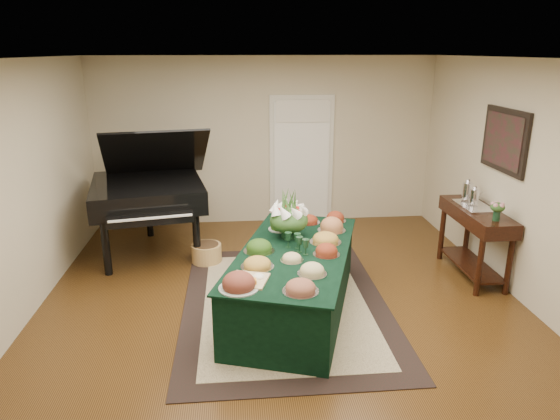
{
  "coord_description": "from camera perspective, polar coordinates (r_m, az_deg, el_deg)",
  "views": [
    {
      "loc": [
        -0.49,
        -5.05,
        2.78
      ],
      "look_at": [
        0.0,
        0.3,
        1.05
      ],
      "focal_mm": 32.0,
      "sensor_mm": 36.0,
      "label": 1
    }
  ],
  "objects": [
    {
      "name": "ground",
      "position": [
        5.78,
        0.28,
        -10.87
      ],
      "size": [
        6.0,
        6.0,
        0.0
      ],
      "primitive_type": "plane",
      "color": "black",
      "rests_on": "ground"
    },
    {
      "name": "area_rug",
      "position": [
        5.82,
        0.58,
        -10.61
      ],
      "size": [
        2.3,
        3.22,
        0.01
      ],
      "color": "black",
      "rests_on": "ground"
    },
    {
      "name": "kitchen_doorway",
      "position": [
        8.28,
        2.46,
        5.58
      ],
      "size": [
        1.05,
        0.07,
        2.1
      ],
      "color": "silver",
      "rests_on": "ground"
    },
    {
      "name": "buffet_table",
      "position": [
        5.54,
        1.66,
        -8.03
      ],
      "size": [
        1.79,
        2.61,
        0.72
      ],
      "color": "black",
      "rests_on": "ground"
    },
    {
      "name": "food_platters",
      "position": [
        5.38,
        1.77,
        -4.08
      ],
      "size": [
        1.55,
        2.28,
        0.13
      ],
      "color": "white",
      "rests_on": "buffet_table"
    },
    {
      "name": "cutting_board",
      "position": [
        4.71,
        -3.55,
        -7.62
      ],
      "size": [
        0.43,
        0.43,
        0.1
      ],
      "color": "tan",
      "rests_on": "buffet_table"
    },
    {
      "name": "green_goblets",
      "position": [
        5.34,
        2.02,
        -3.78
      ],
      "size": [
        0.24,
        0.3,
        0.18
      ],
      "color": "#14331E",
      "rests_on": "buffet_table"
    },
    {
      "name": "floral_centerpiece",
      "position": [
        5.65,
        1.03,
        -0.62
      ],
      "size": [
        0.46,
        0.46,
        0.46
      ],
      "color": "#14331E",
      "rests_on": "buffet_table"
    },
    {
      "name": "grand_piano",
      "position": [
        7.15,
        -14.82,
        2.08
      ],
      "size": [
        1.79,
        1.99,
        1.8
      ],
      "color": "black",
      "rests_on": "ground"
    },
    {
      "name": "wicker_basket",
      "position": [
        6.91,
        -8.39,
        -4.91
      ],
      "size": [
        0.41,
        0.41,
        0.26
      ],
      "primitive_type": "cylinder",
      "color": "#AB7F45",
      "rests_on": "ground"
    },
    {
      "name": "mahogany_sideboard",
      "position": [
        6.71,
        21.48,
        -1.53
      ],
      "size": [
        0.45,
        1.3,
        0.9
      ],
      "color": "black",
      "rests_on": "ground"
    },
    {
      "name": "tea_service",
      "position": [
        6.8,
        21.01,
        1.59
      ],
      "size": [
        0.34,
        0.58,
        0.3
      ],
      "color": "white",
      "rests_on": "mahogany_sideboard"
    },
    {
      "name": "pink_bouquet",
      "position": [
        6.24,
        23.6,
        0.22
      ],
      "size": [
        0.18,
        0.18,
        0.23
      ],
      "color": "#14331E",
      "rests_on": "mahogany_sideboard"
    },
    {
      "name": "wall_painting",
      "position": [
        6.57,
        24.26,
        7.27
      ],
      "size": [
        0.05,
        0.95,
        0.75
      ],
      "color": "black",
      "rests_on": "ground"
    }
  ]
}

